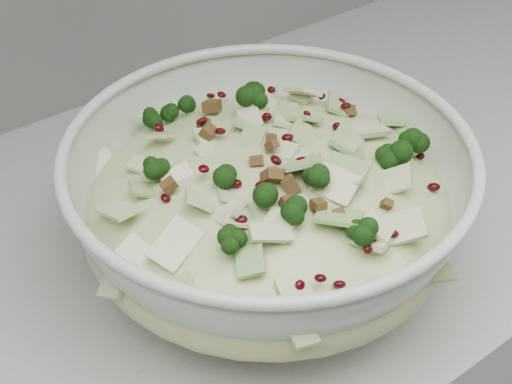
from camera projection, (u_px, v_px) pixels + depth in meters
mixing_bowl at (268, 205)px, 0.65m from camera, size 0.48×0.48×0.15m
salad at (268, 185)px, 0.64m from camera, size 0.34×0.34×0.15m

